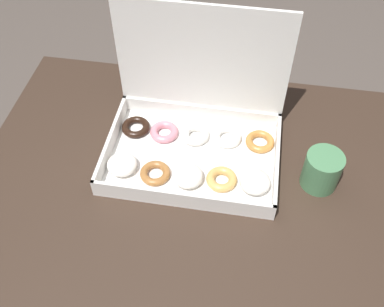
{
  "coord_description": "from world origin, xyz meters",
  "views": [
    {
      "loc": [
        0.12,
        -0.62,
        1.6
      ],
      "look_at": [
        0.01,
        0.05,
        0.8
      ],
      "focal_mm": 42.0,
      "sensor_mm": 36.0,
      "label": 1
    }
  ],
  "objects": [
    {
      "name": "dining_table",
      "position": [
        0.0,
        0.0,
        0.65
      ],
      "size": [
        0.98,
        0.74,
        0.78
      ],
      "color": "#38281E",
      "rests_on": "ground_plane"
    },
    {
      "name": "donut_box",
      "position": [
        0.01,
        0.09,
        0.84
      ],
      "size": [
        0.4,
        0.29,
        0.33
      ],
      "color": "white",
      "rests_on": "dining_table"
    },
    {
      "name": "coffee_mug",
      "position": [
        0.3,
        0.03,
        0.82
      ],
      "size": [
        0.08,
        0.08,
        0.09
      ],
      "color": "#4C8456",
      "rests_on": "dining_table"
    },
    {
      "name": "ground_plane",
      "position": [
        0.0,
        0.0,
        0.0
      ],
      "size": [
        8.0,
        8.0,
        0.0
      ],
      "primitive_type": "plane",
      "color": "#564C44"
    }
  ]
}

